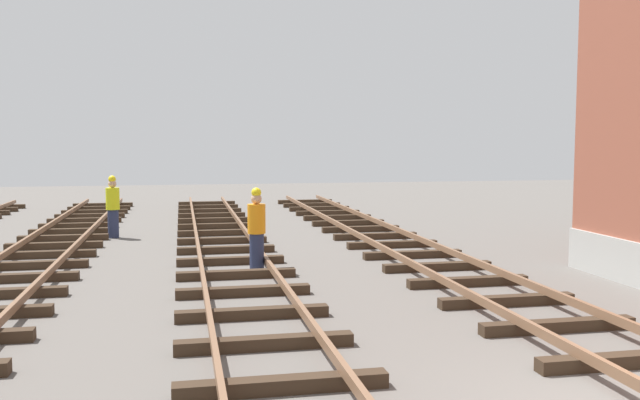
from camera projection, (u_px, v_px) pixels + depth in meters
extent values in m
cube|color=#38281C|center=(628.00, 360.00, 8.77)|extent=(2.50, 0.24, 0.18)
cube|color=#38281C|center=(558.00, 326.00, 10.40)|extent=(2.50, 0.24, 0.18)
cube|color=#38281C|center=(507.00, 301.00, 12.03)|extent=(2.50, 0.24, 0.18)
cube|color=#38281C|center=(468.00, 282.00, 13.66)|extent=(2.50, 0.24, 0.18)
cube|color=#38281C|center=(437.00, 267.00, 15.29)|extent=(2.50, 0.24, 0.18)
cube|color=#38281C|center=(413.00, 255.00, 16.92)|extent=(2.50, 0.24, 0.18)
cube|color=#38281C|center=(392.00, 245.00, 18.55)|extent=(2.50, 0.24, 0.18)
cube|color=#38281C|center=(375.00, 236.00, 20.18)|extent=(2.50, 0.24, 0.18)
cube|color=#38281C|center=(361.00, 229.00, 21.81)|extent=(2.50, 0.24, 0.18)
cube|color=#38281C|center=(348.00, 223.00, 23.44)|extent=(2.50, 0.24, 0.18)
cube|color=#38281C|center=(337.00, 218.00, 25.07)|extent=(2.50, 0.24, 0.18)
cube|color=#38281C|center=(328.00, 213.00, 26.70)|extent=(2.50, 0.24, 0.18)
cube|color=#38281C|center=(319.00, 209.00, 28.33)|extent=(2.50, 0.24, 0.18)
cube|color=#38281C|center=(312.00, 205.00, 29.96)|extent=(2.50, 0.24, 0.18)
cube|color=#38281C|center=(305.00, 202.00, 31.59)|extent=(2.50, 0.24, 0.18)
cube|color=#38281C|center=(282.00, 385.00, 7.88)|extent=(2.50, 0.24, 0.18)
cube|color=#38281C|center=(265.00, 343.00, 9.51)|extent=(2.50, 0.24, 0.18)
cube|color=#38281C|center=(252.00, 314.00, 11.14)|extent=(2.50, 0.24, 0.18)
cube|color=#38281C|center=(243.00, 292.00, 12.77)|extent=(2.50, 0.24, 0.18)
cube|color=#38281C|center=(236.00, 274.00, 14.40)|extent=(2.50, 0.24, 0.18)
cube|color=#38281C|center=(231.00, 261.00, 16.03)|extent=(2.50, 0.24, 0.18)
cube|color=#38281C|center=(226.00, 250.00, 17.66)|extent=(2.50, 0.24, 0.18)
cube|color=#38281C|center=(222.00, 241.00, 19.29)|extent=(2.50, 0.24, 0.18)
cube|color=#38281C|center=(219.00, 233.00, 20.92)|extent=(2.50, 0.24, 0.18)
cube|color=#38281C|center=(216.00, 226.00, 22.55)|extent=(2.50, 0.24, 0.18)
cube|color=#38281C|center=(214.00, 220.00, 24.18)|extent=(2.50, 0.24, 0.18)
cube|color=#38281C|center=(212.00, 215.00, 25.81)|extent=(2.50, 0.24, 0.18)
cube|color=#38281C|center=(210.00, 211.00, 27.44)|extent=(2.50, 0.24, 0.18)
cube|color=#38281C|center=(208.00, 207.00, 29.07)|extent=(2.50, 0.24, 0.18)
cube|color=#38281C|center=(207.00, 203.00, 30.70)|extent=(2.50, 0.24, 0.18)
cube|color=#38281C|center=(15.00, 278.00, 14.03)|extent=(2.50, 0.24, 0.18)
cube|color=#38281C|center=(31.00, 265.00, 15.47)|extent=(2.50, 0.24, 0.18)
cube|color=#38281C|center=(43.00, 255.00, 16.91)|extent=(2.50, 0.24, 0.18)
cube|color=#38281C|center=(54.00, 246.00, 18.36)|extent=(2.50, 0.24, 0.18)
cube|color=#38281C|center=(63.00, 238.00, 19.80)|extent=(2.50, 0.24, 0.18)
cube|color=#38281C|center=(71.00, 231.00, 21.24)|extent=(2.50, 0.24, 0.18)
cube|color=#38281C|center=(78.00, 226.00, 22.69)|extent=(2.50, 0.24, 0.18)
cube|color=#38281C|center=(85.00, 220.00, 24.13)|extent=(2.50, 0.24, 0.18)
cube|color=#38281C|center=(90.00, 216.00, 25.57)|extent=(2.50, 0.24, 0.18)
cube|color=#38281C|center=(95.00, 212.00, 27.02)|extent=(2.50, 0.24, 0.18)
cube|color=#38281C|center=(99.00, 208.00, 28.46)|extent=(2.50, 0.24, 0.18)
cube|color=#38281C|center=(103.00, 205.00, 29.90)|extent=(2.50, 0.24, 0.18)
cylinder|color=#262D4C|center=(113.00, 224.00, 20.44)|extent=(0.32, 0.32, 0.85)
cylinder|color=yellow|center=(113.00, 199.00, 20.37)|extent=(0.40, 0.40, 0.65)
sphere|color=tan|center=(112.00, 184.00, 20.33)|extent=(0.24, 0.24, 0.24)
sphere|color=yellow|center=(112.00, 179.00, 20.32)|extent=(0.22, 0.22, 0.22)
cylinder|color=#262D4C|center=(257.00, 252.00, 15.21)|extent=(0.32, 0.32, 0.85)
cylinder|color=orange|center=(257.00, 219.00, 15.14)|extent=(0.40, 0.40, 0.65)
sphere|color=tan|center=(256.00, 199.00, 15.11)|extent=(0.24, 0.24, 0.24)
sphere|color=yellow|center=(256.00, 192.00, 15.09)|extent=(0.22, 0.22, 0.22)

